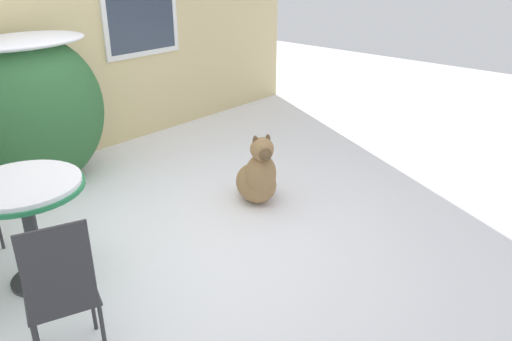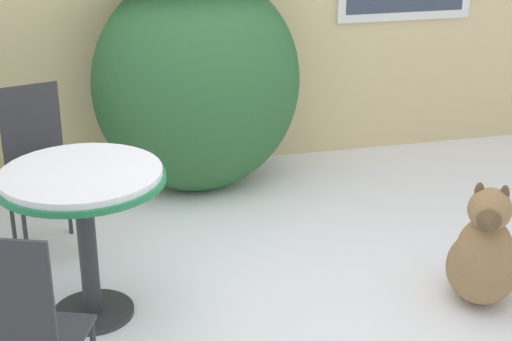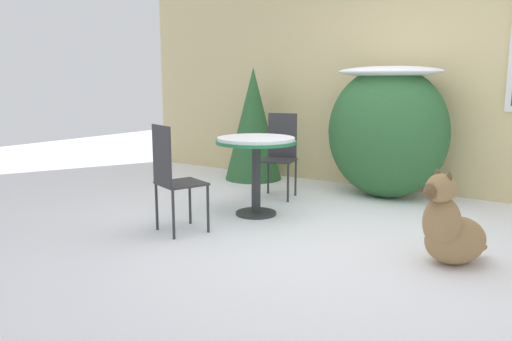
{
  "view_description": "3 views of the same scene",
  "coord_description": "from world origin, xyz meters",
  "px_view_note": "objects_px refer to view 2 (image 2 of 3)",
  "views": [
    {
      "loc": [
        -2.08,
        -2.8,
        2.14
      ],
      "look_at": [
        1.03,
        -0.04,
        0.3
      ],
      "focal_mm": 35.0,
      "sensor_mm": 36.0,
      "label": 1
    },
    {
      "loc": [
        -0.93,
        -3.16,
        2.12
      ],
      "look_at": [
        0.0,
        0.6,
        0.55
      ],
      "focal_mm": 55.0,
      "sensor_mm": 36.0,
      "label": 2
    },
    {
      "loc": [
        1.75,
        -3.71,
        1.31
      ],
      "look_at": [
        -0.91,
        0.27,
        0.44
      ],
      "focal_mm": 35.0,
      "sensor_mm": 36.0,
      "label": 3
    }
  ],
  "objects_px": {
    "patio_chair_far_side": "(25,334)",
    "dog": "(483,258)",
    "patio_chair_near_table": "(39,165)",
    "patio_table": "(83,198)"
  },
  "relations": [
    {
      "from": "patio_table",
      "to": "dog",
      "type": "height_order",
      "value": "patio_table"
    },
    {
      "from": "patio_table",
      "to": "patio_chair_near_table",
      "type": "xyz_separation_m",
      "value": [
        -0.22,
        0.81,
        -0.12
      ]
    },
    {
      "from": "patio_chair_near_table",
      "to": "patio_chair_far_side",
      "type": "xyz_separation_m",
      "value": [
        -0.04,
        -1.7,
        0.0
      ]
    },
    {
      "from": "patio_table",
      "to": "patio_chair_near_table",
      "type": "height_order",
      "value": "patio_chair_near_table"
    },
    {
      "from": "patio_chair_near_table",
      "to": "dog",
      "type": "relative_size",
      "value": 1.35
    },
    {
      "from": "patio_chair_far_side",
      "to": "dog",
      "type": "xyz_separation_m",
      "value": [
        2.17,
        0.54,
        -0.25
      ]
    },
    {
      "from": "patio_chair_far_side",
      "to": "dog",
      "type": "bearing_deg",
      "value": -145.41
    },
    {
      "from": "patio_chair_near_table",
      "to": "patio_chair_far_side",
      "type": "height_order",
      "value": "same"
    },
    {
      "from": "patio_chair_far_side",
      "to": "dog",
      "type": "distance_m",
      "value": 2.25
    },
    {
      "from": "dog",
      "to": "patio_chair_near_table",
      "type": "bearing_deg",
      "value": -177.54
    }
  ]
}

